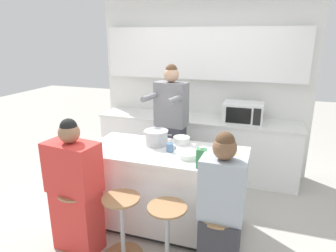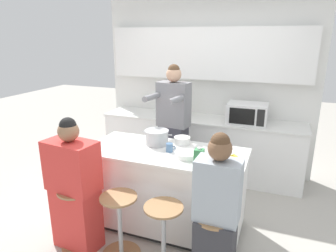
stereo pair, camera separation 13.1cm
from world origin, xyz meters
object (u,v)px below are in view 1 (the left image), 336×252
Objects in this scene: fruit_bowl at (188,155)px; coffee_cup_near at (170,147)px; bar_stool_center_right at (167,236)px; potted_plant at (177,109)px; bar_stool_rightmost at (218,246)px; kitchen_island at (166,188)px; banana_bunch at (233,156)px; cooking_pot at (156,137)px; person_wrapped_blanket at (75,191)px; juice_carton at (201,158)px; bar_stool_leftmost at (79,219)px; person_cooking at (171,132)px; bar_stool_center_left at (122,226)px; microwave at (243,113)px; person_seated_near at (221,218)px.

fruit_bowl is 2.15× the size of coffee_cup_near.
potted_plant reaches higher than bar_stool_center_right.
bar_stool_center_right is at bearing -178.24° from bar_stool_rightmost.
potted_plant reaches higher than kitchen_island.
fruit_bowl is 0.45m from banana_bunch.
cooking_pot is at bearing 171.50° from banana_bunch.
person_wrapped_blanket is at bearing -140.17° from coffee_cup_near.
person_wrapped_blanket is at bearing -163.29° from juice_carton.
person_cooking reaches higher than bar_stool_leftmost.
kitchen_island is 1.25× the size of person_wrapped_blanket.
juice_carton reaches higher than banana_bunch.
kitchen_island is 0.93m from bar_stool_rightmost.
juice_carton is (-0.23, 0.32, 0.66)m from bar_stool_rightmost.
bar_stool_leftmost and bar_stool_center_right have the same top height.
coffee_cup_near is (0.73, 0.64, 0.61)m from bar_stool_leftmost.
juice_carton is at bearing 25.40° from bar_stool_center_left.
juice_carton is at bearing 126.58° from bar_stool_rightmost.
potted_plant is (-0.59, 1.56, 0.08)m from fruit_bowl.
microwave is at bearing 64.73° from kitchen_island.
person_cooking is at bearing 103.59° from kitchen_island.
coffee_cup_near is (0.21, -0.16, -0.04)m from cooking_pot.
juice_carton is at bearing 24.02° from person_wrapped_blanket.
cooking_pot is at bearing 62.60° from person_wrapped_blanket.
bar_stool_leftmost is 1.00× the size of bar_stool_center_left.
person_cooking is 7.73× the size of fruit_bowl.
potted_plant is at bearing 115.65° from bar_stool_rightmost.
kitchen_island reaches higher than bar_stool_rightmost.
person_seated_near is at bearing -1.59° from bar_stool_center_left.
kitchen_island is at bearing -178.83° from banana_bunch.
cooking_pot is (-0.16, 0.14, 0.53)m from kitchen_island.
bar_stool_center_right is (0.45, -0.01, 0.00)m from bar_stool_center_left.
person_wrapped_blanket is 5.76× the size of potted_plant.
coffee_cup_near is (0.05, -0.01, 0.49)m from kitchen_island.
potted_plant is (-0.31, 1.46, 0.55)m from kitchen_island.
coffee_cup_near is at bearing 144.17° from juice_carton.
coffee_cup_near is at bearing -65.19° from person_cooking.
potted_plant reaches higher than cooking_pot.
person_wrapped_blanket is (-0.93, -0.02, 0.30)m from bar_stool_center_right.
potted_plant is (0.37, 2.11, 0.67)m from bar_stool_leftmost.
cooking_pot is (-0.39, 0.77, 0.65)m from bar_stool_center_right.
potted_plant is at bearing 92.37° from bar_stool_center_left.
bar_stool_rightmost is 1.18× the size of microwave.
person_cooking is 1.22m from juice_carton.
bar_stool_center_left is 0.91m from bar_stool_rightmost.
person_seated_near is 0.75m from fruit_bowl.
person_seated_near is 0.96m from coffee_cup_near.
cooking_pot is 0.88m from banana_bunch.
coffee_cup_near is at bearing 105.90° from bar_stool_center_right.
kitchen_island is at bearing -77.87° from potted_plant.
person_seated_near is at bearing -63.99° from bar_stool_rightmost.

